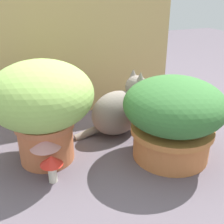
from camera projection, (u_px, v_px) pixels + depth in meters
The scene contains 7 objects.
ground_plane at pixel (102, 156), 1.23m from camera, with size 6.00×6.00×0.00m, color #574D57.
cardboard_backdrop at pixel (78, 51), 1.52m from camera, with size 1.09×0.03×0.70m, color tan.
grass_planter at pixel (42, 103), 1.11m from camera, with size 0.41×0.41×0.42m.
leafy_planter at pixel (173, 116), 1.16m from camera, with size 0.41×0.41×0.35m.
cat at pixel (120, 110), 1.37m from camera, with size 0.39×0.21×0.32m.
mushroom_ornament_red at pixel (52, 163), 1.04m from camera, with size 0.08×0.08×0.11m.
mushroom_ornament_pink at pixel (45, 143), 1.08m from camera, with size 0.12×0.12×0.17m.
Camera 1 is at (-0.35, -0.98, 0.68)m, focal length 45.48 mm.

